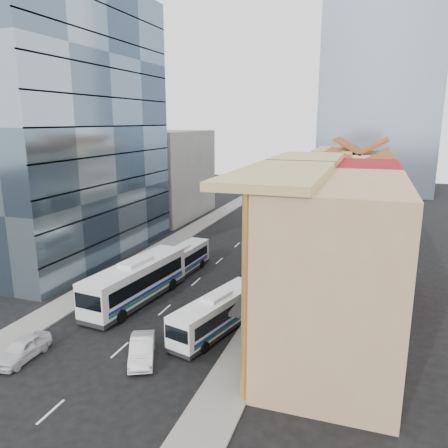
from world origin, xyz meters
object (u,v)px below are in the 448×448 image
(shophouse_tan, at_px, (336,272))
(bus_right, at_px, (217,313))
(bus_left_near, at_px, (136,281))
(sedan_left, at_px, (22,349))
(sedan_right, at_px, (142,349))
(bus_left_far, at_px, (180,261))
(office_tower, at_px, (67,126))

(shophouse_tan, bearing_deg, bus_right, 174.81)
(bus_left_near, bearing_deg, bus_right, -13.27)
(sedan_left, height_order, sedan_right, sedan_left)
(shophouse_tan, height_order, bus_left_near, shophouse_tan)
(bus_left_far, distance_m, sedan_right, 16.61)
(office_tower, bearing_deg, sedan_left, -61.37)
(office_tower, bearing_deg, bus_right, -30.45)
(office_tower, height_order, bus_left_far, office_tower)
(bus_left_far, bearing_deg, shophouse_tan, -31.07)
(office_tower, relative_size, sedan_right, 6.81)
(shophouse_tan, bearing_deg, bus_left_near, 167.31)
(bus_left_near, height_order, bus_right, bus_left_near)
(bus_left_near, xyz_separation_m, bus_right, (8.57, -3.07, -0.43))
(shophouse_tan, height_order, sedan_right, shophouse_tan)
(bus_right, distance_m, sedan_right, 6.38)
(sedan_left, bearing_deg, sedan_right, 16.96)
(bus_right, distance_m, sedan_left, 13.53)
(office_tower, height_order, bus_left_near, office_tower)
(sedan_right, bearing_deg, shophouse_tan, -4.51)
(bus_right, bearing_deg, office_tower, 164.56)
(bus_left_near, height_order, sedan_right, bus_left_near)
(bus_right, bearing_deg, sedan_left, -129.52)
(bus_left_far, distance_m, bus_right, 13.20)
(sedan_right, bearing_deg, sedan_left, 172.63)
(shophouse_tan, xyz_separation_m, bus_left_near, (-17.07, 3.84, -4.05))
(bus_left_near, height_order, bus_left_far, bus_left_near)
(bus_left_far, relative_size, bus_right, 1.00)
(office_tower, distance_m, bus_left_near, 21.62)
(shophouse_tan, distance_m, sedan_left, 21.40)
(shophouse_tan, xyz_separation_m, sedan_left, (-19.50, -7.06, -5.27))
(shophouse_tan, xyz_separation_m, sedan_right, (-11.90, -4.57, -5.27))
(sedan_right, bearing_deg, bus_left_far, 79.83)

